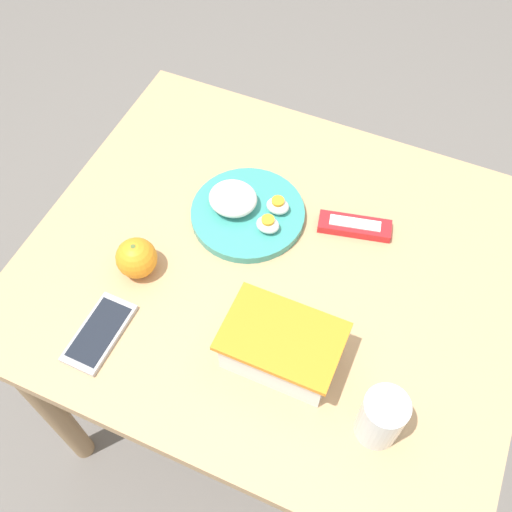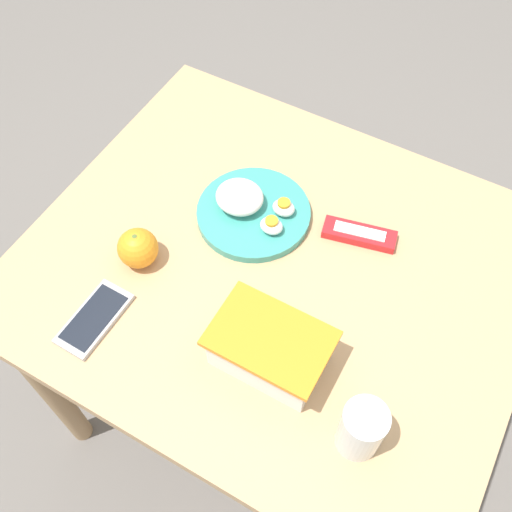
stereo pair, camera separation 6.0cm
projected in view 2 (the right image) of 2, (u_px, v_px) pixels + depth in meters
ground_plane at (270, 398)px, 1.70m from camera, size 10.00×10.00×0.00m
table at (276, 293)px, 1.20m from camera, size 0.92×0.78×0.70m
food_container at (270, 350)px, 0.97m from camera, size 0.19×0.13×0.09m
orange_fruit at (138, 248)px, 1.09m from camera, size 0.07×0.07×0.07m
rice_plate at (251, 209)px, 1.16m from camera, size 0.22×0.22×0.06m
candy_bar at (359, 234)px, 1.14m from camera, size 0.15×0.07×0.02m
cell_phone at (94, 319)px, 1.04m from camera, size 0.07×0.14×0.01m
drinking_glass at (362, 429)px, 0.89m from camera, size 0.07×0.07×0.11m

